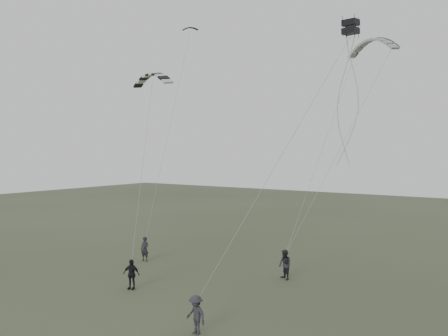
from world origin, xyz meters
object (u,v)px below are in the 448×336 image
Objects in this scene: kite_striped at (152,74)px; flyer_left at (145,249)px; flyer_far at (196,315)px; flyer_right at (285,265)px; kite_dark_small at (190,28)px; kite_pale_large at (372,40)px; kite_box at (351,27)px; flyer_center at (131,274)px.

flyer_left is at bearing 161.09° from kite_striped.
flyer_left is at bearing 154.75° from flyer_far.
kite_striped reaches higher than flyer_right.
kite_dark_small reaches higher than kite_pale_large.
kite_box is at bearing 3.77° from flyer_right.
flyer_left reaches higher than flyer_far.
kite_box is (14.98, -0.61, 0.90)m from kite_striped.
flyer_center is 23.13m from kite_dark_small.
kite_dark_small is at bearing -170.70° from flyer_right.
kite_pale_large is at bearing 32.60° from flyer_center.
kite_dark_small is 16.27m from kite_pale_large.
kite_pale_large is at bearing 91.61° from flyer_right.
kite_striped is at bearing 153.02° from flyer_far.
flyer_right is 17.34m from kite_pale_large.
flyer_far is 23.15m from kite_pale_large.
kite_box reaches higher than flyer_left.
flyer_right is 1.08× the size of flyer_far.
kite_pale_large reaches higher than kite_striped.
kite_box reaches higher than flyer_center.
flyer_left is 1.04× the size of flyer_far.
flyer_right is 10.28m from flyer_far.
kite_pale_large is at bearing -23.19° from kite_dark_small.
kite_pale_large is (3.35, 16.63, 15.75)m from flyer_far.
kite_box is at bearing -63.53° from kite_pale_large.
flyer_left is at bearing -134.16° from kite_pale_large.
kite_pale_large is 9.43m from kite_box.
flyer_center is 19.23m from kite_box.
flyer_center is 8.05m from flyer_far.
flyer_right is 1.07× the size of flyer_center.
flyer_center is (4.28, -5.56, -0.02)m from flyer_left.
kite_pale_large is at bearing 104.22° from kite_box.
kite_box is at bearing 0.74° from flyer_center.
kite_dark_small is 0.38× the size of kite_pale_large.
flyer_far is 0.53× the size of kite_striped.
kite_pale_large reaches higher than kite_box.
flyer_right is 16.65m from kite_striped.
flyer_right is 0.52× the size of kite_pale_large.
kite_striped is at bearing -99.93° from kite_dark_small.
flyer_left is 0.96× the size of flyer_right.
kite_box is (17.32, -8.04, -4.61)m from kite_dark_small.
kite_dark_small reaches higher than flyer_right.
kite_dark_small is at bearing 140.28° from flyer_far.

